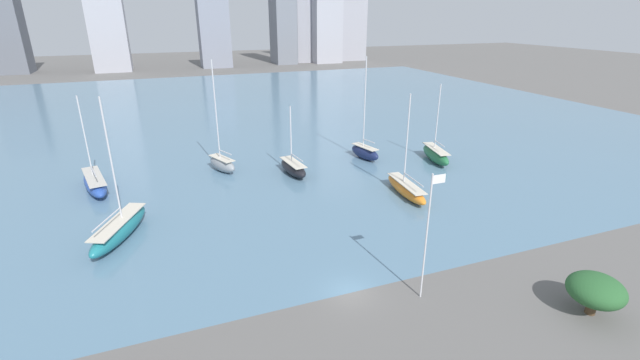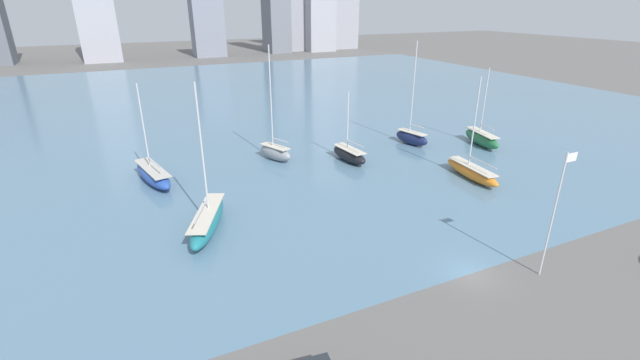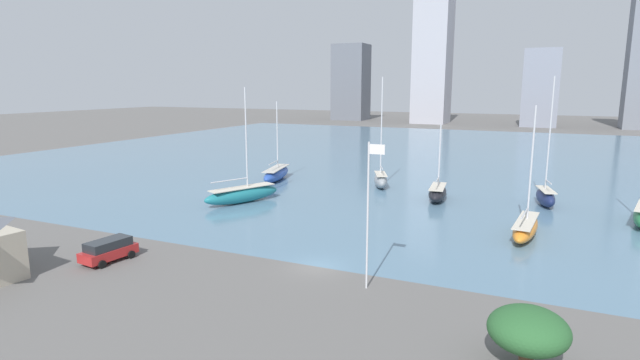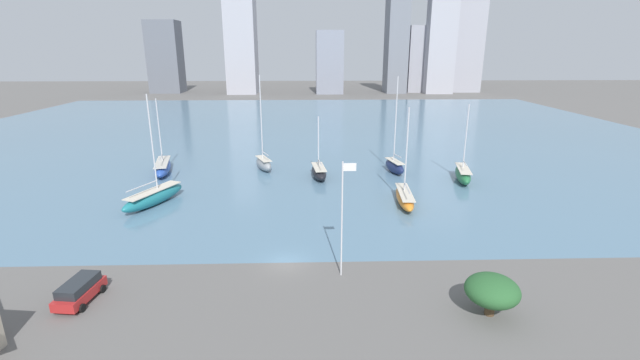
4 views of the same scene
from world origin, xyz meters
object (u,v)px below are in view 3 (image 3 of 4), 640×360
object	(u,v)px
sailboat_blue	(276,174)
sailboat_gray	(381,179)
sailboat_orange	(526,227)
sailboat_navy	(545,196)
parked_suv_red	(109,250)
sailboat_teal	(242,194)
sailboat_black	(438,193)
flag_pole	(369,211)

from	to	relation	value
sailboat_blue	sailboat_gray	world-z (taller)	sailboat_gray
sailboat_orange	sailboat_gray	bearing A→B (deg)	144.26
sailboat_navy	sailboat_orange	size ratio (longest dim) A/B	1.23
sailboat_orange	parked_suv_red	distance (m)	39.08
sailboat_blue	parked_suv_red	bearing A→B (deg)	-94.52
sailboat_blue	parked_suv_red	distance (m)	38.95
sailboat_teal	parked_suv_red	size ratio (longest dim) A/B	3.04
sailboat_blue	sailboat_gray	bearing A→B (deg)	-8.04
sailboat_gray	sailboat_navy	bearing A→B (deg)	-29.16
parked_suv_red	sailboat_gray	bearing A→B (deg)	80.71
sailboat_blue	sailboat_orange	distance (m)	40.80
sailboat_navy	sailboat_black	bearing A→B (deg)	178.35
sailboat_navy	sailboat_gray	size ratio (longest dim) A/B	0.99
sailboat_blue	sailboat_orange	world-z (taller)	sailboat_orange
flag_pole	sailboat_black	distance (m)	31.63
flag_pole	sailboat_gray	xyz separation A→B (m)	(-10.59, 36.26, -4.70)
sailboat_blue	sailboat_gray	xyz separation A→B (m)	(16.85, 1.32, 0.17)
sailboat_black	sailboat_teal	bearing A→B (deg)	-158.70
flag_pole	sailboat_teal	xyz separation A→B (m)	(-23.72, 19.53, -4.81)
sailboat_gray	parked_suv_red	bearing A→B (deg)	-128.95
sailboat_blue	parked_suv_red	size ratio (longest dim) A/B	2.57
sailboat_black	sailboat_gray	distance (m)	10.66
sailboat_black	sailboat_gray	size ratio (longest dim) A/B	0.62
parked_suv_red	sailboat_teal	bearing A→B (deg)	100.92
sailboat_navy	sailboat_gray	distance (m)	22.37
sailboat_navy	parked_suv_red	xyz separation A→B (m)	(-33.65, -37.48, -0.21)
sailboat_blue	sailboat_gray	distance (m)	16.90
flag_pole	sailboat_black	size ratio (longest dim) A/B	1.10
sailboat_gray	parked_suv_red	size ratio (longest dim) A/B	3.33
flag_pole	sailboat_navy	world-z (taller)	sailboat_navy
sailboat_blue	sailboat_black	bearing A→B (deg)	-20.60
parked_suv_red	sailboat_blue	bearing A→B (deg)	104.70
flag_pole	sailboat_black	world-z (taller)	flag_pole
sailboat_navy	sailboat_teal	world-z (taller)	sailboat_navy
sailboat_navy	sailboat_teal	xyz separation A→B (m)	(-35.37, -14.33, -0.12)
sailboat_blue	parked_suv_red	world-z (taller)	sailboat_blue
sailboat_orange	sailboat_teal	xyz separation A→B (m)	(-33.74, 0.76, 0.16)
sailboat_gray	flag_pole	bearing A→B (deg)	-96.70
flag_pole	parked_suv_red	xyz separation A→B (m)	(-22.01, -3.62, -4.90)
sailboat_blue	sailboat_navy	xyz separation A→B (m)	(39.08, -1.08, 0.17)
sailboat_black	sailboat_navy	bearing A→B (deg)	5.46
sailboat_blue	sailboat_teal	distance (m)	15.85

